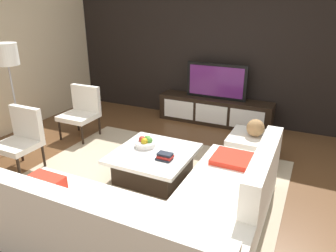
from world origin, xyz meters
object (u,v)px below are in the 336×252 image
accent_chair_near (22,135)px  book_stack (165,156)px  decorative_ball (255,128)px  fruit_bowl (146,142)px  floor_lamp (7,61)px  sectional_couch (161,214)px  accent_chair_far (82,109)px  television (216,81)px  media_console (215,111)px  coffee_table (154,164)px  ottoman (253,149)px

accent_chair_near → book_stack: bearing=16.7°
decorative_ball → fruit_bowl: bearing=-143.6°
book_stack → floor_lamp: bearing=178.6°
sectional_couch → accent_chair_far: 2.97m
television → book_stack: size_ratio=5.74×
media_console → book_stack: 2.43m
television → accent_chair_near: (-1.87, -2.83, -0.34)m
accent_chair_near → floor_lamp: size_ratio=0.53×
sectional_couch → decorative_ball: size_ratio=9.51×
accent_chair_near → accent_chair_far: size_ratio=1.00×
sectional_couch → fruit_bowl: 1.36m
sectional_couch → coffee_table: size_ratio=2.33×
media_console → television: 0.58m
media_console → ottoman: bearing=-51.7°
sectional_couch → ottoman: 2.10m
sectional_couch → coffee_table: sectional_couch is taller
coffee_table → accent_chair_far: 1.96m
television → fruit_bowl: (-0.28, -2.19, -0.39)m
media_console → ottoman: media_console is taller
book_stack → coffee_table: bearing=151.3°
sectional_couch → accent_chair_near: (-2.37, 0.47, 0.21)m
sectional_couch → accent_chair_far: size_ratio=2.77×
ottoman → fruit_bowl: size_ratio=2.50×
accent_chair_far → book_stack: (2.01, -0.87, -0.07)m
media_console → book_stack: media_console is taller
floor_lamp → ottoman: bearing=17.5°
coffee_table → accent_chair_near: size_ratio=1.19×
book_stack → fruit_bowl: bearing=150.6°
decorative_ball → sectional_couch: bearing=-103.4°
decorative_ball → accent_chair_near: bearing=-151.2°
accent_chair_near → book_stack: (1.99, 0.41, -0.07)m
fruit_bowl → media_console: bearing=82.8°
fruit_bowl → ottoman: bearing=36.4°
media_console → decorative_ball: 1.63m
coffee_table → decorative_ball: size_ratio=4.09×
coffee_table → floor_lamp: bearing=-178.6°
accent_chair_far → book_stack: bearing=-22.1°
media_console → television: (-0.00, 0.00, 0.58)m
television → coffee_table: 2.38m
accent_chair_far → decorative_ball: (2.88, 0.29, 0.04)m
coffee_table → floor_lamp: 2.67m
coffee_table → television: bearing=87.5°
ottoman → book_stack: 1.47m
accent_chair_near → accent_chair_far: same height
accent_chair_near → fruit_bowl: (1.59, 0.64, -0.05)m
accent_chair_near → floor_lamp: bearing=147.9°
accent_chair_near → ottoman: (2.86, 1.57, -0.29)m
accent_chair_far → coffee_table: bearing=-21.4°
sectional_couch → ottoman: bearing=76.6°
coffee_table → fruit_bowl: bearing=149.9°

